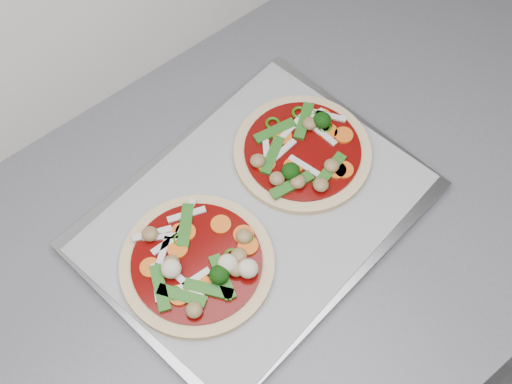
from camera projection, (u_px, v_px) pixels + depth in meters
base_cabinet at (389, 246)px, 1.40m from camera, size 3.60×0.60×0.86m
countertop at (440, 110)px, 1.01m from camera, size 3.60×0.60×0.04m
baking_tray at (255, 215)px, 0.89m from camera, size 0.44×0.35×0.01m
parchment at (255, 212)px, 0.89m from camera, size 0.43×0.34×0.00m
pizza_left at (199, 263)px, 0.84m from camera, size 0.21×0.21×0.03m
pizza_right at (303, 152)px, 0.92m from camera, size 0.20×0.20×0.03m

